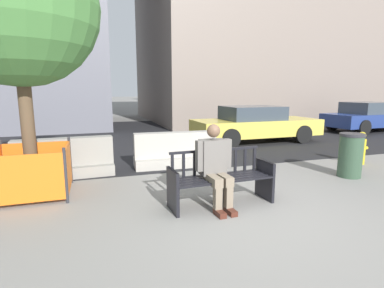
{
  "coord_description": "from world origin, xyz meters",
  "views": [
    {
      "loc": [
        -2.09,
        -3.68,
        1.82
      ],
      "look_at": [
        -0.17,
        2.06,
        0.75
      ],
      "focal_mm": 28.0,
      "sensor_mm": 36.0,
      "label": 1
    }
  ],
  "objects": [
    {
      "name": "ground_plane",
      "position": [
        0.0,
        0.0,
        0.0
      ],
      "size": [
        200.0,
        200.0,
        0.0
      ],
      "primitive_type": "plane",
      "color": "gray"
    },
    {
      "name": "car_sedan_mid",
      "position": [
        9.92,
        6.73,
        0.66
      ],
      "size": [
        4.35,
        2.04,
        1.33
      ],
      "color": "navy",
      "rests_on": "ground"
    },
    {
      "name": "seated_person",
      "position": [
        -0.3,
        0.52,
        0.69
      ],
      "size": [
        0.58,
        0.73,
        1.31
      ],
      "color": "#66605B",
      "rests_on": "ground"
    },
    {
      "name": "construction_fence",
      "position": [
        -3.14,
        2.01,
        0.47
      ],
      "size": [
        1.23,
        1.23,
        0.93
      ],
      "color": "#2D2D33",
      "rests_on": "ground"
    },
    {
      "name": "jersey_barrier_left",
      "position": [
        -2.69,
        3.12,
        0.34
      ],
      "size": [
        2.03,
        0.77,
        0.84
      ],
      "color": "gray",
      "rests_on": "ground"
    },
    {
      "name": "street_bench",
      "position": [
        -0.17,
        0.58,
        0.4
      ],
      "size": [
        1.71,
        0.59,
        0.88
      ],
      "color": "black",
      "rests_on": "ground"
    },
    {
      "name": "street_asphalt",
      "position": [
        0.0,
        8.7,
        0.0
      ],
      "size": [
        120.0,
        12.0,
        0.01
      ],
      "primitive_type": "cube",
      "color": "black",
      "rests_on": "ground"
    },
    {
      "name": "trash_bin",
      "position": [
        3.11,
        1.17,
        0.47
      ],
      "size": [
        0.5,
        0.5,
        0.94
      ],
      "color": "#334C38",
      "rests_on": "ground"
    },
    {
      "name": "fire_hydrant",
      "position": [
        4.3,
        1.98,
        0.39
      ],
      "size": [
        0.4,
        0.22,
        0.82
      ],
      "color": "gold",
      "rests_on": "ground"
    },
    {
      "name": "jersey_barrier_centre",
      "position": [
        -0.19,
        3.26,
        0.34
      ],
      "size": [
        2.03,
        0.77,
        0.84
      ],
      "color": "#ADA89E",
      "rests_on": "ground"
    },
    {
      "name": "car_taxi_near",
      "position": [
        3.47,
        5.77,
        0.65
      ],
      "size": [
        4.57,
        1.86,
        1.29
      ],
      "color": "#DBC64C",
      "rests_on": "ground"
    },
    {
      "name": "street_tree",
      "position": [
        -3.14,
        2.01,
        3.17
      ],
      "size": [
        2.6,
        2.6,
        4.48
      ],
      "color": "brown",
      "rests_on": "ground"
    }
  ]
}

